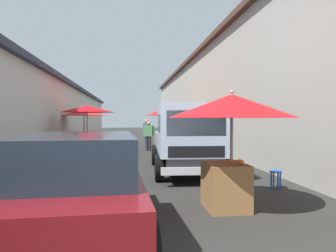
# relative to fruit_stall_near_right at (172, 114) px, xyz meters

# --- Properties ---
(ground) EXTENTS (90.00, 90.00, 0.00)m
(ground) POSITION_rel_fruit_stall_near_right_xyz_m (0.46, 1.62, -1.87)
(ground) COLOR #282826
(building_right_concrete) EXTENTS (49.80, 7.50, 5.86)m
(building_right_concrete) POSITION_rel_fruit_stall_near_right_xyz_m (2.71, -5.78, 1.07)
(building_right_concrete) COLOR #A39E93
(building_right_concrete) RESTS_ON ground
(fruit_stall_near_right) EXTENTS (2.46, 2.46, 2.39)m
(fruit_stall_near_right) POSITION_rel_fruit_stall_near_right_xyz_m (0.00, 0.00, 0.00)
(fruit_stall_near_right) COLOR #9E9EA3
(fruit_stall_near_right) RESTS_ON ground
(fruit_stall_far_left) EXTENTS (2.54, 2.54, 2.23)m
(fruit_stall_far_left) POSITION_rel_fruit_stall_near_right_xyz_m (3.46, 4.44, -0.16)
(fruit_stall_far_left) COLOR #9E9EA3
(fruit_stall_far_left) RESTS_ON ground
(fruit_stall_near_left) EXTENTS (2.64, 2.64, 2.32)m
(fruit_stall_near_left) POSITION_rel_fruit_stall_near_right_xyz_m (4.84, -0.63, -0.12)
(fruit_stall_near_left) COLOR #9E9EA3
(fruit_stall_near_left) RESTS_ON ground
(fruit_stall_far_right) EXTENTS (2.54, 2.54, 2.36)m
(fruit_stall_far_right) POSITION_rel_fruit_stall_near_right_xyz_m (0.73, 3.90, -0.13)
(fruit_stall_far_right) COLOR #9E9EA3
(fruit_stall_far_right) RESTS_ON ground
(fruit_stall_mid_lane) EXTENTS (2.34, 2.34, 2.19)m
(fruit_stall_mid_lane) POSITION_rel_fruit_stall_near_right_xyz_m (-8.87, 0.12, -0.25)
(fruit_stall_mid_lane) COLOR #9E9EA3
(fruit_stall_mid_lane) RESTS_ON ground
(hatchback_car) EXTENTS (3.98, 2.06, 1.45)m
(hatchback_car) POSITION_rel_fruit_stall_near_right_xyz_m (-10.03, 2.69, -1.13)
(hatchback_car) COLOR #600F14
(hatchback_car) RESTS_ON ground
(delivery_truck) EXTENTS (4.99, 2.14, 2.08)m
(delivery_truck) POSITION_rel_fruit_stall_near_right_xyz_m (-5.49, 0.28, -0.83)
(delivery_truck) COLOR black
(delivery_truck) RESTS_ON ground
(vendor_by_crates) EXTENTS (0.60, 0.38, 1.64)m
(vendor_by_crates) POSITION_rel_fruit_stall_near_right_xyz_m (3.38, 1.00, -0.92)
(vendor_by_crates) COLOR navy
(vendor_by_crates) RESTS_ON ground
(vendor_in_shade) EXTENTS (0.31, 0.60, 1.52)m
(vendor_in_shade) POSITION_rel_fruit_stall_near_right_xyz_m (1.96, 0.98, -1.00)
(vendor_in_shade) COLOR #232328
(vendor_in_shade) RESTS_ON ground
(parked_scooter) EXTENTS (1.69, 0.47, 1.14)m
(parked_scooter) POSITION_rel_fruit_stall_near_right_xyz_m (2.79, -1.55, -1.42)
(parked_scooter) COLOR black
(parked_scooter) RESTS_ON ground
(plastic_stool) EXTENTS (0.30, 0.30, 0.43)m
(plastic_stool) POSITION_rel_fruit_stall_near_right_xyz_m (-7.39, -1.48, -1.54)
(plastic_stool) COLOR #194CB2
(plastic_stool) RESTS_ON ground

